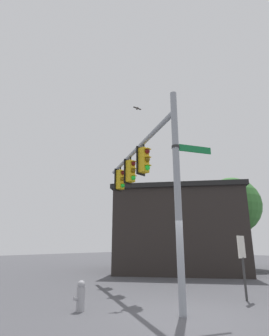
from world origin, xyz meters
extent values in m
plane|color=#4C4C51|center=(0.00, 0.00, 0.00)|extent=(80.00, 80.00, 0.00)
cylinder|color=gray|center=(0.00, 0.00, 3.34)|extent=(0.21, 0.21, 6.68)
cylinder|color=gray|center=(-2.03, -3.51, 5.99)|extent=(4.23, 7.11, 0.19)
cylinder|color=black|center=(-1.44, -2.48, 5.81)|extent=(0.08, 0.08, 0.18)
cube|color=gold|center=(-1.44, -2.48, 5.19)|extent=(0.36, 0.30, 1.05)
sphere|color=#590F0F|center=(-1.44, -2.29, 5.54)|extent=(0.22, 0.22, 0.22)
cube|color=gold|center=(-1.44, -2.27, 5.64)|extent=(0.24, 0.20, 0.03)
sphere|color=brown|center=(-1.44, -2.29, 5.19)|extent=(0.22, 0.22, 0.22)
cube|color=gold|center=(-1.44, -2.27, 5.29)|extent=(0.24, 0.20, 0.03)
sphere|color=#1EE533|center=(-1.44, -2.29, 4.84)|extent=(0.22, 0.22, 0.22)
cube|color=gold|center=(-1.44, -2.27, 4.94)|extent=(0.24, 0.20, 0.03)
cube|color=black|center=(-1.44, -2.65, 5.19)|extent=(0.54, 0.03, 1.22)
cylinder|color=black|center=(-2.37, -4.08, 5.81)|extent=(0.08, 0.08, 0.18)
cube|color=gold|center=(-2.37, -4.08, 5.19)|extent=(0.36, 0.30, 1.05)
sphere|color=#590F0F|center=(-2.37, -3.89, 5.54)|extent=(0.22, 0.22, 0.22)
cube|color=gold|center=(-2.37, -3.87, 5.64)|extent=(0.24, 0.20, 0.03)
sphere|color=brown|center=(-2.37, -3.89, 5.19)|extent=(0.22, 0.22, 0.22)
cube|color=gold|center=(-2.37, -3.87, 5.29)|extent=(0.24, 0.20, 0.03)
sphere|color=#1EE533|center=(-2.37, -3.89, 4.84)|extent=(0.22, 0.22, 0.22)
cube|color=gold|center=(-2.37, -3.87, 4.94)|extent=(0.24, 0.20, 0.03)
cube|color=black|center=(-2.37, -4.25, 5.19)|extent=(0.54, 0.03, 1.22)
cylinder|color=black|center=(-3.29, -5.68, 5.81)|extent=(0.08, 0.08, 0.18)
cube|color=gold|center=(-3.29, -5.68, 5.19)|extent=(0.36, 0.30, 1.05)
sphere|color=#590F0F|center=(-3.29, -5.50, 5.54)|extent=(0.22, 0.22, 0.22)
cube|color=gold|center=(-3.29, -5.48, 5.64)|extent=(0.24, 0.20, 0.03)
sphere|color=brown|center=(-3.29, -5.50, 5.19)|extent=(0.22, 0.22, 0.22)
cube|color=gold|center=(-3.29, -5.48, 5.29)|extent=(0.24, 0.20, 0.03)
sphere|color=#1EE533|center=(-3.29, -5.50, 4.84)|extent=(0.22, 0.22, 0.22)
cube|color=gold|center=(-3.29, -5.48, 4.94)|extent=(0.24, 0.20, 0.03)
cube|color=black|center=(-3.29, -5.85, 5.19)|extent=(0.54, 0.03, 1.22)
cube|color=#147238|center=(-0.60, 0.35, 4.78)|extent=(1.01, 0.60, 0.22)
cube|color=white|center=(-0.60, 0.33, 4.78)|extent=(1.00, 0.58, 0.04)
cylinder|color=#262626|center=(0.00, 0.00, 4.78)|extent=(0.25, 0.25, 0.08)
ellipsoid|color=#4C4742|center=(-1.67, -3.03, 7.88)|extent=(0.21, 0.26, 0.08)
cube|color=#4C4742|center=(-1.65, -3.04, 7.89)|extent=(0.33, 0.25, 0.09)
cube|color=#4C4742|center=(-1.68, -3.02, 7.89)|extent=(0.33, 0.24, 0.10)
cube|color=#282321|center=(-10.25, -6.52, 2.60)|extent=(10.87, 10.95, 5.20)
cube|color=black|center=(-13.78, -8.77, 2.86)|extent=(4.73, 6.64, 0.30)
cube|color=black|center=(-10.25, -6.52, 5.35)|extent=(11.30, 11.39, 0.30)
cylinder|color=#4C3823|center=(-14.69, -4.16, 1.62)|extent=(0.28, 0.28, 3.24)
sphere|color=#387533|center=(-14.69, -4.16, 4.82)|extent=(4.52, 4.52, 4.52)
cylinder|color=#99999E|center=(1.47, -2.50, 0.33)|extent=(0.24, 0.24, 0.65)
sphere|color=#99999E|center=(1.47, -2.50, 0.71)|extent=(0.23, 0.23, 0.23)
cylinder|color=#99999E|center=(1.64, -2.50, 0.36)|extent=(0.12, 0.10, 0.10)
cylinder|color=#333333|center=(-3.12, 0.56, 0.70)|extent=(0.08, 0.08, 1.40)
cube|color=silver|center=(-3.12, 0.56, 1.75)|extent=(0.60, 0.04, 0.76)
camera|label=1|loc=(6.72, 4.24, 1.88)|focal=28.47mm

